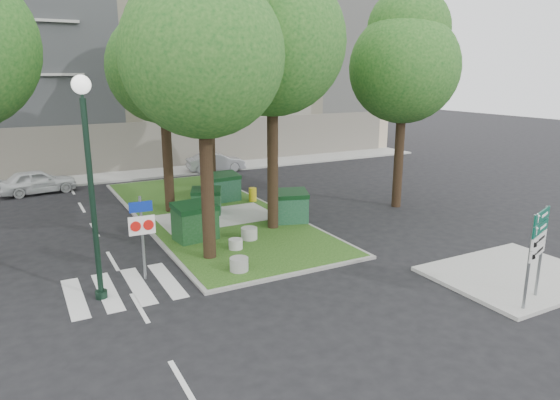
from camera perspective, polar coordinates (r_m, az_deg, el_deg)
ground at (r=16.03m, az=0.27°, el=-8.80°), size 120.00×120.00×0.00m
median_island at (r=23.12m, az=-8.13°, el=-1.46°), size 6.00×16.00×0.12m
median_kerb at (r=23.12m, az=-8.13°, el=-1.48°), size 6.30×16.30×0.10m
sidewalk_corner at (r=17.65m, az=25.24°, el=-7.80°), size 5.00×4.00×0.12m
building_sidewalk at (r=32.82m, az=-15.35°, el=2.87°), size 42.00×3.00×0.12m
zebra_crossing at (r=16.10m, az=-14.35°, el=-9.15°), size 5.00×3.00×0.01m
apartment_building at (r=39.62m, az=-18.73°, el=16.08°), size 41.00×12.00×16.00m
tree_median_near_left at (r=16.53m, az=-8.69°, el=17.72°), size 5.20×5.20×10.53m
tree_median_near_right at (r=19.81m, az=-0.74°, el=19.22°), size 5.60×5.60×11.46m
tree_median_mid at (r=22.85m, az=-13.17°, el=15.69°), size 4.80×4.80×9.99m
tree_median_far at (r=26.77m, az=-8.19°, el=18.54°), size 5.80×5.80×11.93m
tree_street_right at (r=24.18m, az=14.13°, el=15.55°), size 5.00×5.00×10.06m
dumpster_a at (r=19.21m, az=-9.67°, el=-2.43°), size 1.70×1.29×1.47m
dumpster_b at (r=22.61m, az=-8.40°, el=-0.15°), size 1.57×1.37×1.22m
dumpster_c at (r=24.88m, az=-6.47°, el=1.47°), size 1.59×1.17×1.41m
dumpster_d at (r=21.18m, az=1.12°, el=-0.74°), size 1.75×1.46×1.39m
bollard_left at (r=16.19m, az=-4.70°, el=-7.32°), size 0.60×0.60×0.43m
bollard_right at (r=19.13m, az=-3.54°, el=-3.82°), size 0.63×0.63×0.45m
bollard_mid at (r=18.14m, az=-5.10°, el=-5.02°), size 0.51×0.51×0.36m
litter_bin at (r=24.69m, az=-3.15°, el=0.63°), size 0.38×0.38×0.67m
street_lamp at (r=14.39m, az=-21.01°, el=3.92°), size 0.50×0.50×6.25m
traffic_sign_pole at (r=15.88m, az=-15.51°, el=-2.95°), size 0.81×0.09×2.68m
directional_sign at (r=15.19m, az=27.33°, el=-4.26°), size 1.25×0.49×2.64m
car_white at (r=29.68m, az=-25.98°, el=1.92°), size 4.00×2.03×1.31m
car_silver at (r=33.03m, az=-7.34°, el=4.33°), size 3.88×1.70×1.24m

